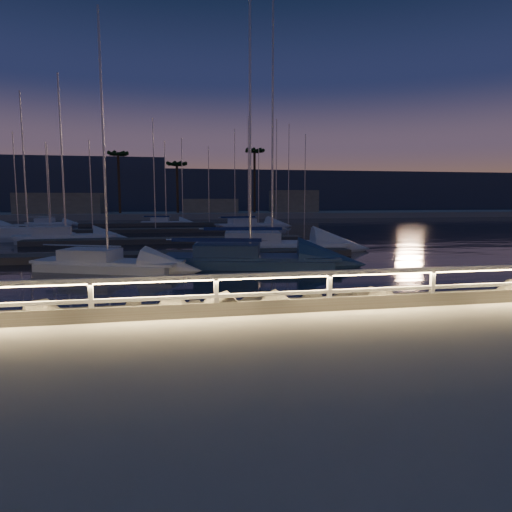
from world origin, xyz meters
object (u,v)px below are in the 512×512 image
object	(u,v)px
guard_rail	(173,287)
sailboat_d	(245,258)
sailboat_c	(104,263)
sailboat_k	(249,225)
sailboat_j	(26,236)
sailboat_e	(63,237)
sailboat_n	(165,222)
sailboat_h	(268,244)
sailboat_m	(50,223)

from	to	relation	value
guard_rail	sailboat_d	size ratio (longest dim) A/B	2.84
sailboat_c	sailboat_k	distance (m)	32.84
guard_rail	sailboat_d	bearing A→B (deg)	72.02
sailboat_c	sailboat_k	size ratio (longest dim) A/B	0.87
sailboat_d	sailboat_j	world-z (taller)	sailboat_d
sailboat_j	sailboat_d	bearing A→B (deg)	-55.59
sailboat_c	sailboat_e	size ratio (longest dim) A/B	0.93
sailboat_k	sailboat_n	xyz separation A→B (m)	(-9.86, 8.99, -0.05)
sailboat_k	guard_rail	bearing A→B (deg)	-114.42
sailboat_k	sailboat_c	bearing A→B (deg)	-124.51
sailboat_h	sailboat_e	bearing A→B (deg)	157.27
sailboat_d	sailboat_h	distance (m)	7.11
sailboat_d	sailboat_k	bearing A→B (deg)	93.60
sailboat_e	sailboat_j	world-z (taller)	sailboat_e
sailboat_h	sailboat_d	bearing A→B (deg)	-102.69
sailboat_c	sailboat_j	size ratio (longest dim) A/B	1.01
sailboat_h	sailboat_m	xyz separation A→B (m)	(-21.40, 32.89, -0.08)
sailboat_d	sailboat_k	size ratio (longest dim) A/B	1.09
guard_rail	sailboat_h	bearing A→B (deg)	70.51
guard_rail	sailboat_d	world-z (taller)	sailboat_d
sailboat_c	sailboat_k	bearing A→B (deg)	89.71
sailboat_h	sailboat_n	distance (m)	33.38
sailboat_c	sailboat_k	xyz separation A→B (m)	(12.77, 30.25, 0.04)
sailboat_e	sailboat_n	xyz separation A→B (m)	(8.12, 23.24, -0.08)
guard_rail	sailboat_n	size ratio (longest dim) A/B	3.97
sailboat_n	sailboat_k	bearing A→B (deg)	-35.46
sailboat_d	sailboat_j	distance (m)	23.95
sailboat_j	sailboat_m	distance (m)	21.57
sailboat_k	sailboat_n	size ratio (longest dim) A/B	1.28
sailboat_d	sailboat_k	distance (m)	30.80
sailboat_e	sailboat_h	xyz separation A→B (m)	(14.95, -9.43, 0.01)
sailboat_h	sailboat_m	size ratio (longest dim) A/B	1.65
sailboat_n	sailboat_c	bearing A→B (deg)	-87.36
guard_rail	sailboat_n	xyz separation A→B (m)	(-0.24, 51.32, -0.98)
sailboat_d	sailboat_j	xyz separation A→B (m)	(-15.67, 18.11, -0.02)
sailboat_c	sailboat_m	world-z (taller)	sailboat_c
sailboat_c	sailboat_d	distance (m)	7.07
sailboat_h	sailboat_n	xyz separation A→B (m)	(-6.84, 32.67, -0.08)
sailboat_e	sailboat_k	distance (m)	22.94
sailboat_k	sailboat_j	bearing A→B (deg)	-161.99
guard_rail	sailboat_d	xyz separation A→B (m)	(3.91, 12.06, -0.93)
sailboat_c	sailboat_e	distance (m)	16.82
sailboat_d	sailboat_n	xyz separation A→B (m)	(-4.15, 39.25, -0.05)
sailboat_c	sailboat_m	distance (m)	41.13
sailboat_c	sailboat_e	xyz separation A→B (m)	(-5.20, 16.00, 0.07)
sailboat_h	sailboat_j	distance (m)	21.68
sailboat_m	sailboat_n	world-z (taller)	sailboat_n
sailboat_e	sailboat_m	size ratio (longest dim) A/B	1.29
sailboat_m	sailboat_c	bearing A→B (deg)	-65.71
sailboat_h	guard_rail	bearing A→B (deg)	-99.99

